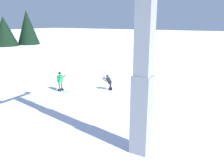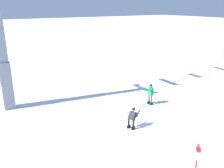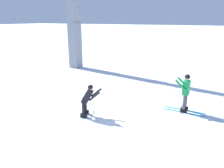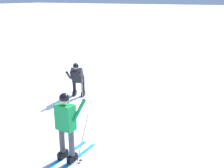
# 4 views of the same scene
# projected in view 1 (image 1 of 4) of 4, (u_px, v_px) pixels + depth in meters

# --- Properties ---
(ground_plane) EXTENTS (260.00, 260.00, 0.00)m
(ground_plane) POSITION_uv_depth(u_px,v_px,m) (114.00, 92.00, 18.82)
(ground_plane) COLOR white
(skier_carving_main) EXTENTS (1.62, 1.08, 1.48)m
(skier_carving_main) POSITION_uv_depth(u_px,v_px,m) (109.00, 81.00, 19.33)
(skier_carving_main) COLOR white
(skier_carving_main) RESTS_ON ground_plane
(lift_tower_near) EXTENTS (0.80, 3.00, 11.38)m
(lift_tower_near) POSITION_uv_depth(u_px,v_px,m) (144.00, 49.00, 9.08)
(lift_tower_near) COLOR gray
(lift_tower_near) RESTS_ON ground_plane
(trail_marker_pole) EXTENTS (0.07, 0.28, 1.95)m
(trail_marker_pole) POSITION_uv_depth(u_px,v_px,m) (140.00, 68.00, 23.50)
(trail_marker_pole) COLOR red
(trail_marker_pole) RESTS_ON ground_plane
(skier_distant_downhill) EXTENTS (1.75, 0.71, 1.70)m
(skier_distant_downhill) POSITION_uv_depth(u_px,v_px,m) (60.00, 80.00, 19.00)
(skier_distant_downhill) COLOR #198CCC
(skier_distant_downhill) RESTS_ON ground_plane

